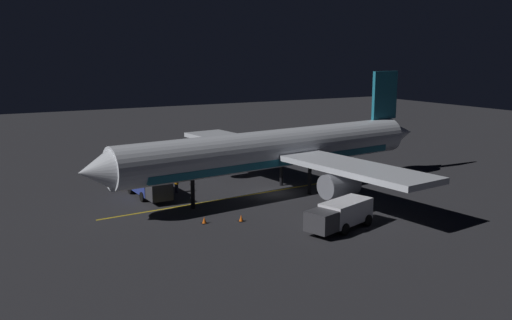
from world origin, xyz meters
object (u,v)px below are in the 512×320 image
at_px(catering_truck, 341,215).
at_px(traffic_cone_near_right, 130,188).
at_px(airliner, 279,150).
at_px(baggage_truck, 149,185).
at_px(traffic_cone_under_wing, 241,218).
at_px(traffic_cone_far, 192,182).
at_px(traffic_cone_near_left, 204,220).
at_px(ground_crew_worker, 176,184).

bearing_deg(catering_truck, traffic_cone_near_right, 27.93).
xyz_separation_m(airliner, baggage_truck, (4.33, 11.72, -2.95)).
distance_m(traffic_cone_near_right, traffic_cone_under_wing, 15.36).
distance_m(airliner, traffic_cone_near_right, 15.36).
bearing_deg(baggage_truck, catering_truck, -148.90).
xyz_separation_m(baggage_truck, traffic_cone_under_wing, (-10.86, -4.13, -1.01)).
xyz_separation_m(traffic_cone_under_wing, traffic_cone_far, (13.81, -1.47, 0.00)).
xyz_separation_m(catering_truck, traffic_cone_near_left, (6.50, 8.58, -0.90)).
bearing_deg(baggage_truck, traffic_cone_near_right, 11.65).
xyz_separation_m(airliner, traffic_cone_near_right, (8.03, 12.48, -3.97)).
distance_m(catering_truck, traffic_cone_far, 19.85).
relative_size(airliner, traffic_cone_under_wing, 71.04).
bearing_deg(traffic_cone_near_right, traffic_cone_under_wing, -161.40).
height_order(traffic_cone_near_left, traffic_cone_far, same).
xyz_separation_m(baggage_truck, traffic_cone_near_right, (3.70, 0.76, -1.01)).
bearing_deg(traffic_cone_near_right, ground_crew_worker, -130.88).
xyz_separation_m(baggage_truck, traffic_cone_near_left, (-9.90, -1.31, -1.01)).
height_order(traffic_cone_near_left, traffic_cone_near_right, same).
bearing_deg(traffic_cone_near_right, airliner, -122.75).
bearing_deg(baggage_truck, traffic_cone_under_wing, -159.15).
height_order(ground_crew_worker, traffic_cone_near_right, ground_crew_worker).
height_order(catering_truck, ground_crew_worker, catering_truck).
distance_m(ground_crew_worker, traffic_cone_far, 3.68).
bearing_deg(traffic_cone_under_wing, traffic_cone_near_right, 18.60).
height_order(airliner, traffic_cone_far, airliner).
xyz_separation_m(traffic_cone_near_left, traffic_cone_under_wing, (-0.95, -2.82, 0.00)).
bearing_deg(ground_crew_worker, traffic_cone_under_wing, -174.06).
xyz_separation_m(ground_crew_worker, traffic_cone_near_left, (-10.38, 1.65, -0.64)).
bearing_deg(airliner, traffic_cone_near_left, 118.16).
distance_m(traffic_cone_near_left, traffic_cone_far, 13.56).
distance_m(catering_truck, traffic_cone_near_left, 10.80).
distance_m(airliner, ground_crew_worker, 10.54).
bearing_deg(traffic_cone_under_wing, baggage_truck, 20.85).
xyz_separation_m(baggage_truck, traffic_cone_far, (2.96, -5.60, -1.01)).
relative_size(traffic_cone_near_left, traffic_cone_far, 1.00).
distance_m(airliner, baggage_truck, 12.84).
height_order(traffic_cone_near_right, traffic_cone_under_wing, same).
xyz_separation_m(airliner, catering_truck, (-12.07, 1.83, -3.06)).
bearing_deg(catering_truck, airliner, -8.61).
bearing_deg(traffic_cone_far, baggage_truck, 117.82).
relative_size(baggage_truck, traffic_cone_near_left, 12.09).
distance_m(baggage_truck, traffic_cone_under_wing, 11.66).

